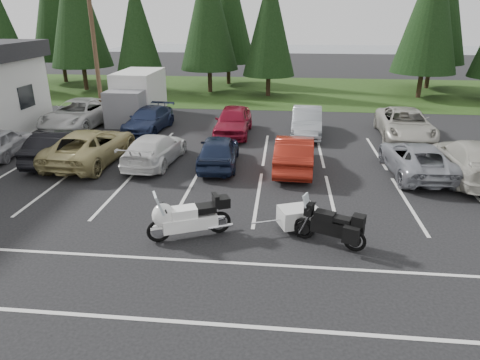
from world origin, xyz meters
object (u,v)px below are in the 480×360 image
(box_truck, at_px, (135,97))
(car_near_0, at_px, (1,142))
(car_near_1, at_px, (60,146))
(car_near_5, at_px, (294,153))
(car_near_4, at_px, (218,151))
(car_near_7, at_px, (472,160))
(car_far_3, at_px, (307,122))
(car_far_4, at_px, (405,124))
(car_near_6, at_px, (416,159))
(cargo_trailer, at_px, (298,218))
(car_near_2, at_px, (91,146))
(touring_motorcycle, at_px, (189,214))
(car_far_1, at_px, (149,120))
(utility_pole, at_px, (94,43))
(car_far_2, at_px, (233,121))
(adventure_motorcycle, at_px, (330,222))
(car_near_3, at_px, (155,149))
(car_far_0, at_px, (79,114))

(box_truck, distance_m, car_near_0, 8.83)
(car_near_1, distance_m, car_near_5, 10.61)
(car_near_4, distance_m, car_near_7, 10.51)
(car_far_3, relative_size, car_far_4, 0.81)
(car_near_6, distance_m, cargo_trailer, 7.48)
(car_near_2, xyz_separation_m, touring_motorcycle, (5.93, -6.47, 0.03))
(car_near_6, bearing_deg, car_far_1, -25.36)
(car_near_1, distance_m, cargo_trailer, 12.02)
(car_near_0, bearing_deg, box_truck, -122.12)
(box_truck, height_order, car_far_1, box_truck)
(utility_pole, relative_size, car_far_1, 1.97)
(car_near_4, height_order, car_near_6, car_near_4)
(car_far_2, xyz_separation_m, car_far_3, (4.06, 0.38, -0.04))
(adventure_motorcycle, bearing_deg, car_near_1, 174.06)
(car_near_1, bearing_deg, touring_motorcycle, 138.61)
(car_near_1, height_order, touring_motorcycle, touring_motorcycle)
(car_near_1, height_order, car_near_7, car_near_7)
(car_near_6, distance_m, car_near_7, 2.12)
(car_far_3, bearing_deg, car_near_7, -40.62)
(car_near_6, height_order, car_far_1, car_near_6)
(car_near_0, relative_size, car_far_3, 0.88)
(box_truck, bearing_deg, car_far_1, -57.99)
(car_near_5, bearing_deg, box_truck, -37.20)
(car_far_1, bearing_deg, car_near_5, -28.69)
(car_near_2, relative_size, car_far_2, 1.19)
(car_near_4, xyz_separation_m, car_far_1, (-4.88, 5.54, -0.05))
(car_near_3, relative_size, adventure_motorcycle, 1.89)
(car_near_0, xyz_separation_m, car_near_3, (7.51, -0.22, -0.01))
(car_near_0, xyz_separation_m, car_near_7, (20.92, -0.70, 0.12))
(utility_pole, xyz_separation_m, car_far_2, (8.57, -2.41, -3.92))
(car_near_0, bearing_deg, car_near_4, 172.41)
(car_near_4, height_order, cargo_trailer, car_near_4)
(car_near_5, height_order, touring_motorcycle, touring_motorcycle)
(utility_pole, height_order, car_far_0, utility_pole)
(car_near_1, bearing_deg, car_near_7, 178.58)
(car_far_3, bearing_deg, touring_motorcycle, -105.34)
(car_far_3, bearing_deg, car_far_1, -176.35)
(car_far_4, bearing_deg, car_far_1, -177.10)
(car_near_6, bearing_deg, car_near_7, 170.88)
(car_near_0, bearing_deg, car_far_0, -107.79)
(car_near_2, distance_m, car_near_6, 14.24)
(car_near_4, height_order, adventure_motorcycle, adventure_motorcycle)
(car_near_7, bearing_deg, box_truck, -23.00)
(car_near_5, relative_size, car_far_0, 0.79)
(car_near_4, distance_m, car_far_2, 5.28)
(car_near_4, distance_m, car_near_5, 3.33)
(car_far_0, bearing_deg, utility_pole, 72.07)
(touring_motorcycle, bearing_deg, car_near_6, 13.76)
(touring_motorcycle, relative_size, cargo_trailer, 1.70)
(utility_pole, bearing_deg, car_near_5, -33.16)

